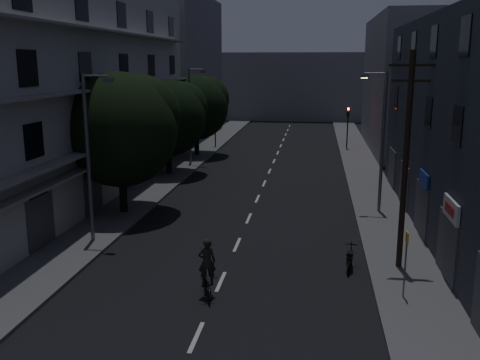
% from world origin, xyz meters
% --- Properties ---
extents(ground, '(160.00, 160.00, 0.00)m').
position_xyz_m(ground, '(0.00, 25.00, 0.00)').
color(ground, black).
rests_on(ground, ground).
extents(sidewalk_left, '(3.00, 90.00, 0.15)m').
position_xyz_m(sidewalk_left, '(-7.50, 25.00, 0.07)').
color(sidewalk_left, '#565659').
rests_on(sidewalk_left, ground).
extents(sidewalk_right, '(3.00, 90.00, 0.15)m').
position_xyz_m(sidewalk_right, '(7.50, 25.00, 0.07)').
color(sidewalk_right, '#565659').
rests_on(sidewalk_right, ground).
extents(lane_markings, '(0.15, 60.50, 0.01)m').
position_xyz_m(lane_markings, '(0.00, 31.25, 0.01)').
color(lane_markings, beige).
rests_on(lane_markings, ground).
extents(building_left, '(7.00, 36.00, 14.00)m').
position_xyz_m(building_left, '(-11.98, 18.00, 6.99)').
color(building_left, '#B3B2AD').
rests_on(building_left, ground).
extents(building_far_left, '(6.00, 20.00, 16.00)m').
position_xyz_m(building_far_left, '(-12.00, 48.00, 8.00)').
color(building_far_left, slate).
rests_on(building_far_left, ground).
extents(building_far_right, '(6.00, 20.00, 13.00)m').
position_xyz_m(building_far_right, '(12.00, 42.00, 6.50)').
color(building_far_right, slate).
rests_on(building_far_right, ground).
extents(building_far_end, '(24.00, 8.00, 10.00)m').
position_xyz_m(building_far_end, '(0.00, 70.00, 5.00)').
color(building_far_end, slate).
rests_on(building_far_end, ground).
extents(tree_near, '(6.51, 6.51, 8.03)m').
position_xyz_m(tree_near, '(-7.28, 15.53, 5.17)').
color(tree_near, black).
rests_on(tree_near, sidewalk_left).
extents(tree_mid, '(5.88, 5.88, 7.24)m').
position_xyz_m(tree_mid, '(-7.61, 26.51, 4.67)').
color(tree_mid, black).
rests_on(tree_mid, sidewalk_left).
extents(tree_far, '(5.95, 5.95, 7.36)m').
position_xyz_m(tree_far, '(-7.36, 35.29, 4.76)').
color(tree_far, black).
rests_on(tree_far, sidewalk_left).
extents(traffic_signal_far_right, '(0.28, 0.37, 4.10)m').
position_xyz_m(traffic_signal_far_right, '(6.73, 40.64, 3.10)').
color(traffic_signal_far_right, black).
rests_on(traffic_signal_far_right, sidewalk_right).
extents(traffic_signal_far_left, '(0.28, 0.37, 4.10)m').
position_xyz_m(traffic_signal_far_left, '(-6.64, 40.46, 3.10)').
color(traffic_signal_far_left, black).
rests_on(traffic_signal_far_left, sidewalk_left).
extents(street_lamp_left_near, '(1.51, 0.25, 8.00)m').
position_xyz_m(street_lamp_left_near, '(-6.92, 10.29, 4.60)').
color(street_lamp_left_near, slate).
rests_on(street_lamp_left_near, sidewalk_left).
extents(street_lamp_right, '(1.51, 0.25, 8.00)m').
position_xyz_m(street_lamp_right, '(7.29, 17.64, 4.60)').
color(street_lamp_right, slate).
rests_on(street_lamp_right, sidewalk_right).
extents(street_lamp_left_far, '(1.51, 0.25, 8.00)m').
position_xyz_m(street_lamp_left_far, '(-6.93, 31.11, 4.60)').
color(street_lamp_left_far, '#5C5F64').
rests_on(street_lamp_left_far, sidewalk_left).
extents(utility_pole, '(1.80, 0.24, 9.00)m').
position_xyz_m(utility_pole, '(7.30, 8.86, 4.87)').
color(utility_pole, black).
rests_on(utility_pole, sidewalk_right).
extents(bus_stop_sign, '(0.06, 0.35, 2.52)m').
position_xyz_m(bus_stop_sign, '(7.01, 5.73, 1.89)').
color(bus_stop_sign, '#595B60').
rests_on(bus_stop_sign, sidewalk_right).
extents(motorcycle, '(0.50, 1.70, 1.09)m').
position_xyz_m(motorcycle, '(5.22, 8.53, 0.43)').
color(motorcycle, black).
rests_on(motorcycle, ground).
extents(cyclist, '(1.16, 1.92, 2.30)m').
position_xyz_m(cyclist, '(-0.26, 5.06, 0.77)').
color(cyclist, black).
rests_on(cyclist, ground).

